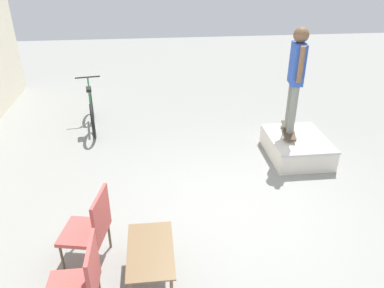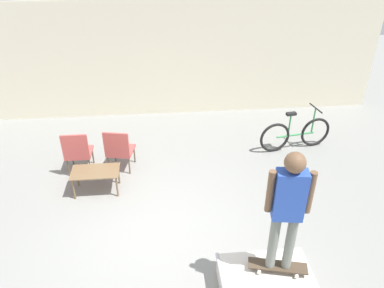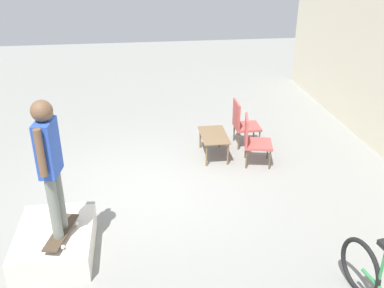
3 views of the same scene
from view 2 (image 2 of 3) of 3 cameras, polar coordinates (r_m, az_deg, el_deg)
ground_plane at (r=6.54m, az=-5.41°, el=-13.65°), size 24.00×24.00×0.00m
house_wall_back at (r=9.88m, az=-6.22°, el=12.57°), size 12.00×0.06×3.00m
skate_ramp_box at (r=5.66m, az=11.37°, el=-20.70°), size 1.30×1.02×0.40m
skateboard_on_ramp at (r=5.57m, az=12.91°, el=-17.66°), size 0.84×0.39×0.07m
person_skater at (r=4.82m, az=14.44°, el=-8.85°), size 0.57×0.26×1.83m
coffee_table at (r=7.42m, az=-14.50°, el=-4.39°), size 0.91×0.52×0.47m
patio_chair_left at (r=8.01m, az=-17.03°, el=-0.99°), size 0.52×0.52×0.97m
patio_chair_right at (r=7.87m, az=-11.06°, el=-0.71°), size 0.62×0.62×0.97m
bicycle at (r=8.88m, az=15.49°, el=1.49°), size 1.73×0.52×1.00m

